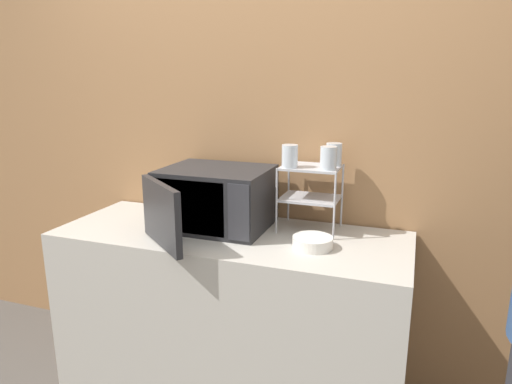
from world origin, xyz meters
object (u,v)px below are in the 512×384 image
object	(u,v)px
dish_rack	(310,184)
glass_back_right	(334,154)
microwave	(214,198)
glass_front_left	(290,156)
glass_front_right	(328,158)
bowl	(313,243)

from	to	relation	value
dish_rack	glass_back_right	distance (m)	0.19
dish_rack	glass_back_right	bearing A→B (deg)	30.10
glass_back_right	microwave	bearing A→B (deg)	-162.29
microwave	glass_front_left	size ratio (longest dim) A/B	6.42
glass_front_left	glass_back_right	distance (m)	0.23
glass_front_left	glass_front_right	world-z (taller)	same
microwave	glass_back_right	bearing A→B (deg)	17.71
dish_rack	glass_front_left	distance (m)	0.18
glass_back_right	bowl	size ratio (longest dim) A/B	0.60
glass_front_left	glass_front_right	distance (m)	0.18
glass_back_right	bowl	xyz separation A→B (m)	(-0.03, -0.30, -0.36)
glass_front_left	bowl	distance (m)	0.43
glass_front_left	glass_front_right	size ratio (longest dim) A/B	1.00
microwave	glass_front_right	xyz separation A→B (m)	(0.56, 0.06, 0.23)
glass_front_right	bowl	world-z (taller)	glass_front_right
microwave	glass_back_right	size ratio (longest dim) A/B	6.42
dish_rack	glass_front_left	world-z (taller)	glass_front_left
dish_rack	glass_back_right	world-z (taller)	glass_back_right
glass_back_right	glass_front_right	distance (m)	0.12
glass_front_left	dish_rack	bearing A→B (deg)	36.77
dish_rack	glass_front_left	bearing A→B (deg)	-143.23
microwave	glass_back_right	xyz separation A→B (m)	(0.57, 0.18, 0.23)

